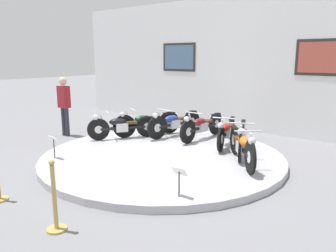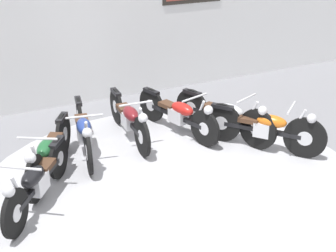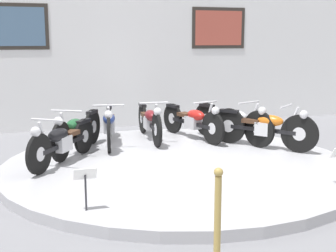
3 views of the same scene
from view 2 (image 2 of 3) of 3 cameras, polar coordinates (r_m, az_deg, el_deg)
name	(u,v)px [view 2 (image 2 of 3)]	position (r m, az deg, el deg)	size (l,w,h in m)	color
ground_plane	(177,197)	(6.62, 1.05, -8.66)	(60.00, 60.00, 0.00)	slate
display_platform	(177,193)	(6.58, 1.06, -8.14)	(5.59, 5.59, 0.14)	#ADADB2
motorcycle_black	(37,180)	(6.25, -15.69, -6.36)	(1.18, 1.62, 0.78)	black
motorcycle_green	(49,152)	(6.86, -14.30, -3.05)	(1.05, 1.76, 0.80)	black
motorcycle_blue	(84,130)	(7.40, -10.24, -0.53)	(0.56, 1.98, 0.80)	black
motorcycle_maroon	(129,118)	(7.78, -4.77, 1.01)	(0.54, 1.98, 0.79)	black
motorcycle_red	(178,113)	(7.95, 1.28, 1.58)	(0.67, 1.91, 0.78)	black
motorcycle_silver	(225,115)	(7.87, 6.98, 1.32)	(0.82, 1.89, 0.81)	black
motorcycle_orange	(265,127)	(7.55, 11.70, -0.10)	(1.30, 1.61, 0.81)	black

